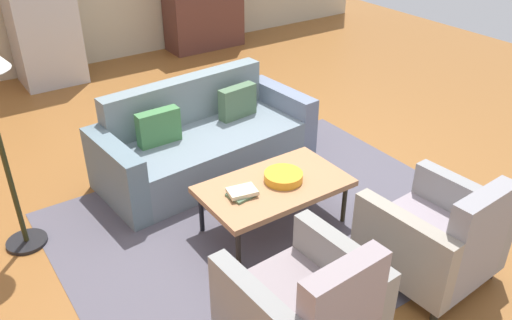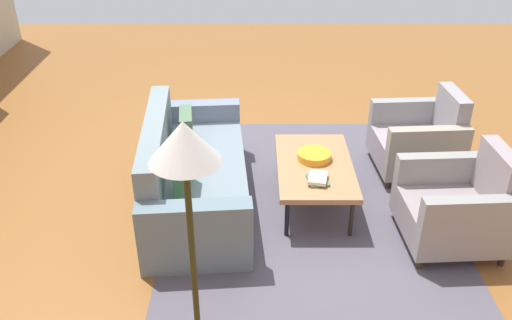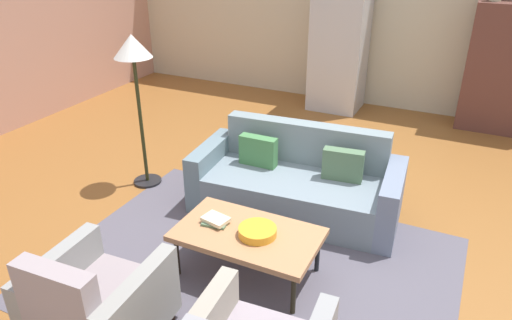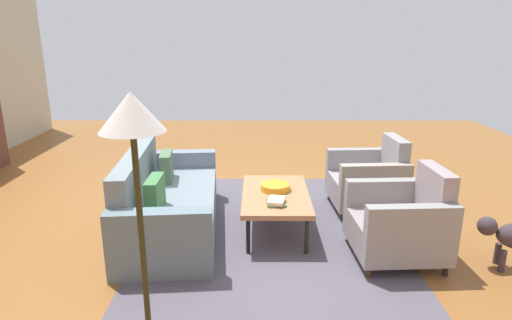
{
  "view_description": "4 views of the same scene",
  "coord_description": "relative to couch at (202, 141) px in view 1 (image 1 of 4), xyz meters",
  "views": [
    {
      "loc": [
        -2.45,
        -3.72,
        2.74
      ],
      "look_at": [
        -0.4,
        -0.72,
        0.63
      ],
      "focal_mm": 37.25,
      "sensor_mm": 36.0,
      "label": 1
    },
    {
      "loc": [
        -4.61,
        -0.27,
        2.94
      ],
      "look_at": [
        -0.56,
        -0.27,
        0.62
      ],
      "focal_mm": 37.73,
      "sensor_mm": 36.0,
      "label": 2
    },
    {
      "loc": [
        1.18,
        -3.72,
        2.7
      ],
      "look_at": [
        -0.52,
        -0.18,
        0.76
      ],
      "focal_mm": 33.19,
      "sensor_mm": 36.0,
      "label": 3
    },
    {
      "loc": [
        -4.61,
        -0.63,
        2.04
      ],
      "look_at": [
        -0.03,
        -0.61,
        0.71
      ],
      "focal_mm": 30.54,
      "sensor_mm": 36.0,
      "label": 4
    }
  ],
  "objects": [
    {
      "name": "coffee_table",
      "position": [
        0.01,
        -1.19,
        0.1
      ],
      "size": [
        1.2,
        0.7,
        0.42
      ],
      "color": "black",
      "rests_on": "ground"
    },
    {
      "name": "book_stack",
      "position": [
        -0.3,
        -1.18,
        0.16
      ],
      "size": [
        0.25,
        0.2,
        0.05
      ],
      "color": "#4F6D4F",
      "rests_on": "coffee_table"
    },
    {
      "name": "ground_plane",
      "position": [
        0.3,
        -0.37,
        -0.29
      ],
      "size": [
        11.79,
        11.79,
        0.0
      ],
      "primitive_type": "plane",
      "color": "brown"
    },
    {
      "name": "armchair_right",
      "position": [
        0.61,
        -2.35,
        0.06
      ],
      "size": [
        0.85,
        0.85,
        0.88
      ],
      "rotation": [
        0.0,
        0.0,
        0.06
      ],
      "color": "#34291E",
      "rests_on": "ground"
    },
    {
      "name": "refrigerator",
      "position": [
        -0.57,
        3.2,
        0.64
      ],
      "size": [
        0.8,
        0.73,
        1.85
      ],
      "color": "#B7BABF",
      "rests_on": "ground"
    },
    {
      "name": "armchair_left",
      "position": [
        -0.59,
        -2.35,
        0.06
      ],
      "size": [
        0.84,
        0.84,
        0.88
      ],
      "rotation": [
        0.0,
        0.0,
        0.05
      ],
      "color": "#372A14",
      "rests_on": "ground"
    },
    {
      "name": "area_rug",
      "position": [
        0.01,
        -1.14,
        -0.28
      ],
      "size": [
        3.4,
        2.6,
        0.01
      ],
      "primitive_type": "cube",
      "color": "#55515D",
      "rests_on": "ground"
    },
    {
      "name": "fruit_bowl",
      "position": [
        0.1,
        -1.19,
        0.17
      ],
      "size": [
        0.32,
        0.32,
        0.07
      ],
      "primitive_type": "cylinder",
      "color": "orange",
      "rests_on": "coffee_table"
    },
    {
      "name": "couch",
      "position": [
        0.0,
        0.0,
        0.0
      ],
      "size": [
        2.17,
        1.06,
        0.86
      ],
      "rotation": [
        0.0,
        0.0,
        3.22
      ],
      "color": "slate",
      "rests_on": "ground"
    }
  ]
}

